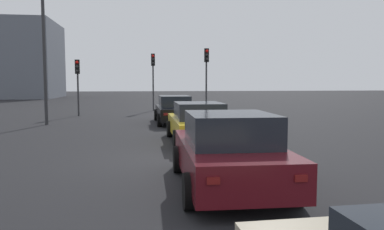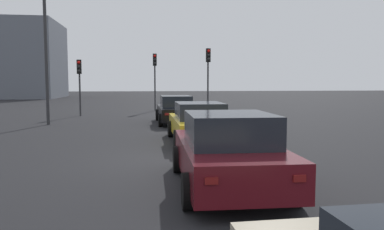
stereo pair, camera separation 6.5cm
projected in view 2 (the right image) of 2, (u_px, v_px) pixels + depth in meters
The scene contains 9 objects.
ground_plane at pixel (155, 163), 10.53m from camera, with size 160.00×160.00×0.20m, color black.
car_black_left_lead at pixel (175, 110), 19.81m from camera, with size 4.74×1.99×1.46m.
car_yellow_left_second at pixel (199, 123), 13.52m from camera, with size 4.64×2.04×1.44m.
car_maroon_left_third at pixel (228, 152), 7.71m from camera, with size 4.40×2.17×1.55m.
traffic_light_near_left at pixel (208, 67), 25.04m from camera, with size 0.32×0.30×4.40m.
traffic_light_near_right at pixel (155, 70), 28.22m from camera, with size 0.32×0.28×4.29m.
traffic_light_far_left at pixel (79, 75), 23.90m from camera, with size 0.32×0.29×3.59m.
street_lamp_kerbside at pixel (45, 21), 18.72m from camera, with size 0.56×0.36×9.06m.
building_facade_left at pixel (29, 60), 52.07m from camera, with size 11.56×8.24×10.40m, color slate.
Camera 2 is at (-10.41, 0.32, 2.17)m, focal length 35.17 mm.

